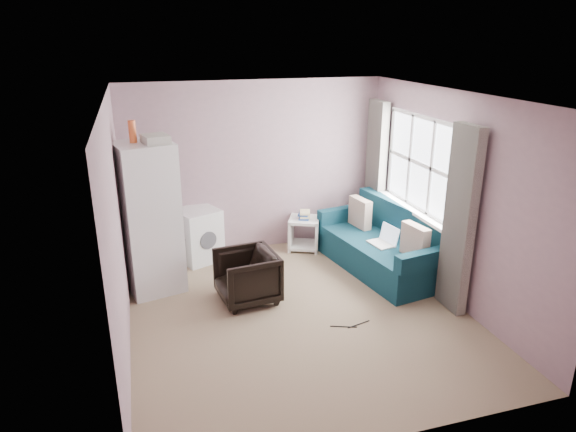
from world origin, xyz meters
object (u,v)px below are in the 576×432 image
object	(u,v)px
armchair	(247,274)
fridge	(150,218)
washing_machine	(198,234)
side_table	(304,231)
sofa	(385,247)

from	to	relation	value
armchair	fridge	bearing A→B (deg)	-128.28
fridge	washing_machine	size ratio (longest dim) A/B	2.82
armchair	side_table	bearing A→B (deg)	132.12
fridge	sofa	size ratio (longest dim) A/B	1.02
fridge	sofa	xyz separation A→B (m)	(3.08, -0.31, -0.64)
washing_machine	side_table	world-z (taller)	washing_machine
washing_machine	side_table	bearing A→B (deg)	-24.40
fridge	washing_machine	bearing A→B (deg)	33.79
armchair	side_table	xyz separation A→B (m)	(1.17, 1.33, -0.07)
armchair	fridge	xyz separation A→B (m)	(-1.06, 0.66, 0.61)
fridge	side_table	distance (m)	2.43
washing_machine	sofa	world-z (taller)	sofa
fridge	side_table	xyz separation A→B (m)	(2.23, 0.67, -0.68)
fridge	washing_machine	distance (m)	1.12
fridge	side_table	world-z (taller)	fridge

